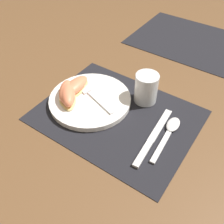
{
  "coord_description": "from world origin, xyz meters",
  "views": [
    {
      "loc": [
        0.29,
        -0.45,
        0.54
      ],
      "look_at": [
        -0.01,
        -0.02,
        0.02
      ],
      "focal_mm": 42.0,
      "sensor_mm": 36.0,
      "label": 1
    }
  ],
  "objects_px": {
    "spoon": "(170,130)",
    "citrus_wedge_0": "(74,88)",
    "plate": "(90,100)",
    "juice_glass": "(146,90)",
    "citrus_wedge_1": "(66,92)",
    "knife": "(153,137)",
    "citrus_wedge_2": "(68,95)",
    "fork": "(90,94)"
  },
  "relations": [
    {
      "from": "plate",
      "to": "citrus_wedge_2",
      "type": "bearing_deg",
      "value": -137.91
    },
    {
      "from": "juice_glass",
      "to": "citrus_wedge_1",
      "type": "height_order",
      "value": "juice_glass"
    },
    {
      "from": "spoon",
      "to": "citrus_wedge_2",
      "type": "xyz_separation_m",
      "value": [
        -0.3,
        -0.07,
        0.03
      ]
    },
    {
      "from": "plate",
      "to": "citrus_wedge_1",
      "type": "xyz_separation_m",
      "value": [
        -0.06,
        -0.03,
        0.02
      ]
    },
    {
      "from": "fork",
      "to": "citrus_wedge_2",
      "type": "bearing_deg",
      "value": -124.79
    },
    {
      "from": "knife",
      "to": "citrus_wedge_1",
      "type": "relative_size",
      "value": 2.06
    },
    {
      "from": "plate",
      "to": "knife",
      "type": "height_order",
      "value": "plate"
    },
    {
      "from": "plate",
      "to": "knife",
      "type": "relative_size",
      "value": 1.1
    },
    {
      "from": "citrus_wedge_2",
      "to": "knife",
      "type": "bearing_deg",
      "value": 4.7
    },
    {
      "from": "plate",
      "to": "citrus_wedge_2",
      "type": "relative_size",
      "value": 2.3
    },
    {
      "from": "spoon",
      "to": "citrus_wedge_1",
      "type": "distance_m",
      "value": 0.32
    },
    {
      "from": "plate",
      "to": "juice_glass",
      "type": "relative_size",
      "value": 2.68
    },
    {
      "from": "plate",
      "to": "juice_glass",
      "type": "bearing_deg",
      "value": 37.42
    },
    {
      "from": "juice_glass",
      "to": "spoon",
      "type": "height_order",
      "value": "juice_glass"
    },
    {
      "from": "citrus_wedge_0",
      "to": "knife",
      "type": "bearing_deg",
      "value": -3.03
    },
    {
      "from": "fork",
      "to": "spoon",
      "type": "bearing_deg",
      "value": 3.69
    },
    {
      "from": "knife",
      "to": "citrus_wedge_1",
      "type": "bearing_deg",
      "value": -177.32
    },
    {
      "from": "plate",
      "to": "citrus_wedge_2",
      "type": "height_order",
      "value": "citrus_wedge_2"
    },
    {
      "from": "knife",
      "to": "fork",
      "type": "relative_size",
      "value": 1.19
    },
    {
      "from": "plate",
      "to": "spoon",
      "type": "bearing_deg",
      "value": 6.27
    },
    {
      "from": "citrus_wedge_0",
      "to": "citrus_wedge_2",
      "type": "bearing_deg",
      "value": -73.53
    },
    {
      "from": "spoon",
      "to": "citrus_wedge_0",
      "type": "xyz_separation_m",
      "value": [
        -0.31,
        -0.03,
        0.03
      ]
    },
    {
      "from": "knife",
      "to": "citrus_wedge_1",
      "type": "height_order",
      "value": "citrus_wedge_1"
    },
    {
      "from": "citrus_wedge_1",
      "to": "juice_glass",
      "type": "bearing_deg",
      "value": 34.69
    },
    {
      "from": "spoon",
      "to": "citrus_wedge_2",
      "type": "bearing_deg",
      "value": -166.73
    },
    {
      "from": "spoon",
      "to": "plate",
      "type": "bearing_deg",
      "value": -173.73
    },
    {
      "from": "juice_glass",
      "to": "citrus_wedge_2",
      "type": "xyz_separation_m",
      "value": [
        -0.18,
        -0.14,
        -0.01
      ]
    },
    {
      "from": "plate",
      "to": "knife",
      "type": "xyz_separation_m",
      "value": [
        0.22,
        -0.02,
        -0.01
      ]
    },
    {
      "from": "juice_glass",
      "to": "fork",
      "type": "xyz_separation_m",
      "value": [
        -0.14,
        -0.09,
        -0.02
      ]
    },
    {
      "from": "juice_glass",
      "to": "citrus_wedge_0",
      "type": "relative_size",
      "value": 0.75
    },
    {
      "from": "fork",
      "to": "citrus_wedge_0",
      "type": "relative_size",
      "value": 1.54
    },
    {
      "from": "plate",
      "to": "citrus_wedge_1",
      "type": "relative_size",
      "value": 2.27
    },
    {
      "from": "spoon",
      "to": "citrus_wedge_0",
      "type": "distance_m",
      "value": 0.31
    },
    {
      "from": "citrus_wedge_0",
      "to": "citrus_wedge_2",
      "type": "relative_size",
      "value": 1.14
    },
    {
      "from": "spoon",
      "to": "citrus_wedge_1",
      "type": "height_order",
      "value": "citrus_wedge_1"
    },
    {
      "from": "spoon",
      "to": "fork",
      "type": "xyz_separation_m",
      "value": [
        -0.26,
        -0.02,
        0.01
      ]
    },
    {
      "from": "fork",
      "to": "citrus_wedge_0",
      "type": "xyz_separation_m",
      "value": [
        -0.05,
        -0.02,
        0.01
      ]
    },
    {
      "from": "knife",
      "to": "citrus_wedge_1",
      "type": "xyz_separation_m",
      "value": [
        -0.29,
        -0.01,
        0.03
      ]
    },
    {
      "from": "fork",
      "to": "juice_glass",
      "type": "bearing_deg",
      "value": 32.41
    },
    {
      "from": "knife",
      "to": "spoon",
      "type": "relative_size",
      "value": 1.28
    },
    {
      "from": "spoon",
      "to": "citrus_wedge_0",
      "type": "relative_size",
      "value": 1.43
    },
    {
      "from": "citrus_wedge_1",
      "to": "citrus_wedge_2",
      "type": "distance_m",
      "value": 0.02
    }
  ]
}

